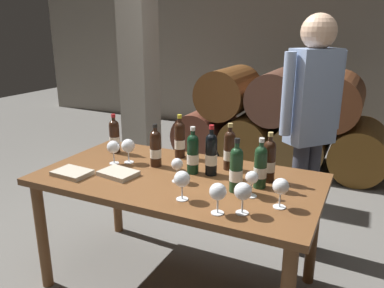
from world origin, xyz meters
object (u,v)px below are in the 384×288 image
object	(u,v)px
wine_bottle_3	(269,160)
wine_bottle_7	(114,136)
wine_bottle_4	(236,169)
leather_ledger	(118,173)
wine_glass_0	(218,192)
wine_glass_3	(128,146)
wine_bottle_2	(211,154)
wine_glass_6	(281,187)
wine_bottle_8	(180,139)
wine_glass_1	(243,192)
wine_glass_2	(252,179)
sommelier_presenting	(311,116)
wine_bottle_6	(230,150)
wine_glass_7	(177,165)
wine_bottle_1	(193,153)
wine_glass_5	(182,180)
wine_bottle_5	(260,166)
wine_glass_4	(113,148)
wine_bottle_0	(156,148)
tasting_notebook	(72,173)
dining_table	(178,190)

from	to	relation	value
wine_bottle_3	wine_bottle_7	size ratio (longest dim) A/B	1.05
wine_bottle_4	leather_ledger	bearing A→B (deg)	-172.91
wine_glass_0	wine_glass_3	size ratio (longest dim) A/B	0.97
wine_bottle_2	wine_glass_6	world-z (taller)	wine_bottle_2
wine_bottle_8	wine_glass_1	size ratio (longest dim) A/B	1.88
wine_glass_2	wine_glass_6	size ratio (longest dim) A/B	0.93
wine_bottle_2	sommelier_presenting	bearing A→B (deg)	53.37
wine_glass_6	wine_bottle_6	bearing A→B (deg)	136.10
wine_bottle_4	sommelier_presenting	size ratio (longest dim) A/B	0.18
wine_glass_0	wine_glass_7	bearing A→B (deg)	143.32
wine_bottle_6	wine_glass_6	world-z (taller)	wine_bottle_6
wine_bottle_1	wine_glass_5	distance (m)	0.39
wine_bottle_5	wine_glass_6	distance (m)	0.26
wine_bottle_8	wine_glass_4	bearing A→B (deg)	-137.01
wine_glass_0	wine_glass_6	size ratio (longest dim) A/B	1.01
wine_bottle_8	wine_glass_6	distance (m)	0.94
wine_bottle_0	tasting_notebook	xyz separation A→B (m)	(-0.38, -0.36, -0.11)
wine_bottle_5	sommelier_presenting	world-z (taller)	sommelier_presenting
wine_bottle_6	wine_glass_0	world-z (taller)	wine_bottle_6
wine_glass_5	wine_glass_6	xyz separation A→B (m)	(0.48, 0.13, -0.00)
leather_ledger	sommelier_presenting	world-z (taller)	sommelier_presenting
wine_bottle_1	wine_glass_0	xyz separation A→B (m)	(0.34, -0.43, -0.02)
wine_bottle_7	wine_glass_4	world-z (taller)	wine_bottle_7
wine_bottle_2	wine_glass_4	bearing A→B (deg)	-171.51
wine_bottle_3	wine_bottle_5	bearing A→B (deg)	-100.81
wine_bottle_5	wine_glass_5	xyz separation A→B (m)	(-0.32, -0.34, -0.01)
wine_glass_1	sommelier_presenting	distance (m)	1.06
wine_bottle_1	sommelier_presenting	distance (m)	0.89
wine_bottle_0	wine_glass_1	size ratio (longest dim) A/B	1.75
wine_bottle_4	wine_glass_0	size ratio (longest dim) A/B	1.92
wine_bottle_4	wine_bottle_6	size ratio (longest dim) A/B	1.01
wine_bottle_1	wine_glass_5	xyz separation A→B (m)	(0.11, -0.37, -0.02)
wine_bottle_0	wine_glass_0	size ratio (longest dim) A/B	1.78
wine_glass_6	wine_glass_5	bearing A→B (deg)	-164.95
wine_bottle_3	wine_glass_1	xyz separation A→B (m)	(-0.01, -0.46, -0.02)
wine_bottle_4	wine_glass_1	bearing A→B (deg)	-63.61
wine_glass_0	tasting_notebook	distance (m)	1.00
wine_glass_6	tasting_notebook	size ratio (longest dim) A/B	0.71
wine_glass_1	wine_glass_5	world-z (taller)	same
wine_glass_0	wine_glass_1	distance (m)	0.12
wine_bottle_7	wine_glass_1	size ratio (longest dim) A/B	1.76
wine_bottle_6	sommelier_presenting	xyz separation A→B (m)	(0.40, 0.50, 0.15)
wine_glass_3	wine_glass_0	bearing A→B (deg)	-27.45
wine_glass_1	sommelier_presenting	bearing A→B (deg)	82.55
wine_bottle_4	leather_ledger	size ratio (longest dim) A/B	1.38
wine_glass_7	wine_glass_2	bearing A→B (deg)	-1.49
wine_bottle_3	wine_bottle_8	world-z (taller)	wine_bottle_8
dining_table	wine_bottle_2	distance (m)	0.31
dining_table	wine_bottle_5	distance (m)	0.54
wine_bottle_2	wine_bottle_3	size ratio (longest dim) A/B	1.05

